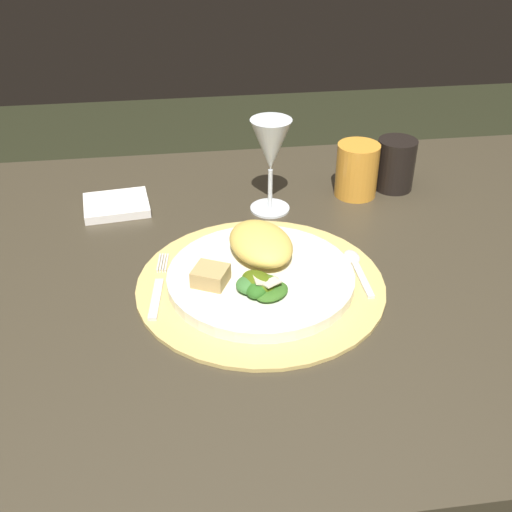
# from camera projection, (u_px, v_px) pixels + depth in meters

# --- Properties ---
(dining_table) EXTENTS (1.28, 0.88, 0.76)m
(dining_table) POSITION_uv_depth(u_px,v_px,m) (260.00, 345.00, 1.05)
(dining_table) COLOR #3C3425
(dining_table) RESTS_ON ground
(placemat) EXTENTS (0.36, 0.36, 0.01)m
(placemat) POSITION_uv_depth(u_px,v_px,m) (261.00, 284.00, 0.91)
(placemat) COLOR tan
(placemat) RESTS_ON dining_table
(dinner_plate) EXTENTS (0.27, 0.27, 0.02)m
(dinner_plate) POSITION_uv_depth(u_px,v_px,m) (261.00, 278.00, 0.91)
(dinner_plate) COLOR white
(dinner_plate) RESTS_ON placemat
(pasta_serving) EXTENTS (0.12, 0.14, 0.04)m
(pasta_serving) POSITION_uv_depth(u_px,v_px,m) (260.00, 243.00, 0.93)
(pasta_serving) COLOR #E7C055
(pasta_serving) RESTS_ON dinner_plate
(salad_greens) EXTENTS (0.08, 0.08, 0.02)m
(salad_greens) POSITION_uv_depth(u_px,v_px,m) (259.00, 285.00, 0.86)
(salad_greens) COLOR #4A6110
(salad_greens) RESTS_ON dinner_plate
(bread_piece) EXTENTS (0.06, 0.06, 0.02)m
(bread_piece) POSITION_uv_depth(u_px,v_px,m) (211.00, 276.00, 0.88)
(bread_piece) COLOR tan
(bread_piece) RESTS_ON dinner_plate
(fork) EXTENTS (0.03, 0.16, 0.00)m
(fork) POSITION_uv_depth(u_px,v_px,m) (158.00, 288.00, 0.90)
(fork) COLOR silver
(fork) RESTS_ON placemat
(spoon) EXTENTS (0.02, 0.12, 0.01)m
(spoon) POSITION_uv_depth(u_px,v_px,m) (356.00, 265.00, 0.95)
(spoon) COLOR silver
(spoon) RESTS_ON placemat
(napkin) EXTENTS (0.12, 0.11, 0.02)m
(napkin) POSITION_uv_depth(u_px,v_px,m) (116.00, 205.00, 1.11)
(napkin) COLOR white
(napkin) RESTS_ON dining_table
(wine_glass) EXTENTS (0.07, 0.07, 0.17)m
(wine_glass) POSITION_uv_depth(u_px,v_px,m) (271.00, 149.00, 1.05)
(wine_glass) COLOR silver
(wine_glass) RESTS_ON dining_table
(amber_tumbler) EXTENTS (0.08, 0.08, 0.10)m
(amber_tumbler) POSITION_uv_depth(u_px,v_px,m) (357.00, 170.00, 1.13)
(amber_tumbler) COLOR orange
(amber_tumbler) RESTS_ON dining_table
(dark_tumbler) EXTENTS (0.07, 0.07, 0.10)m
(dark_tumbler) POSITION_uv_depth(u_px,v_px,m) (395.00, 164.00, 1.15)
(dark_tumbler) COLOR black
(dark_tumbler) RESTS_ON dining_table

